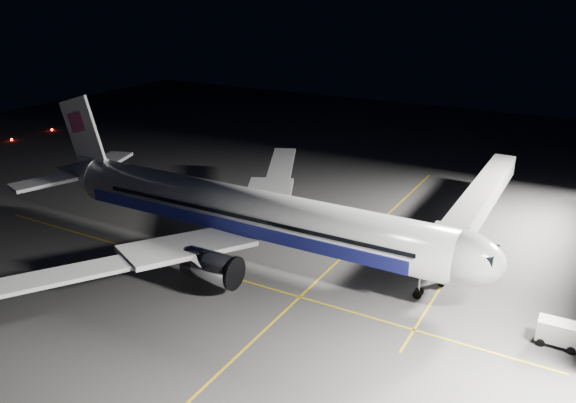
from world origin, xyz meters
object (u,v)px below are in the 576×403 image
at_px(service_truck, 564,334).
at_px(baggage_tug, 272,189).
at_px(safety_cone_a, 283,227).
at_px(safety_cone_b, 269,227).
at_px(safety_cone_c, 233,226).
at_px(airliner, 241,211).
at_px(jet_bridge, 477,203).

height_order(service_truck, baggage_tug, service_truck).
xyz_separation_m(service_truck, safety_cone_a, (-34.26, 10.11, -0.90)).
height_order(safety_cone_b, safety_cone_c, safety_cone_b).
xyz_separation_m(airliner, jet_bridge, (23.08, 18.06, -0.58)).
relative_size(airliner, safety_cone_c, 119.29).
bearing_deg(airliner, safety_cone_c, 133.63).
xyz_separation_m(baggage_tug, safety_cone_c, (2.13, -13.45, -0.65)).
distance_m(airliner, safety_cone_c, 8.73).
relative_size(airliner, baggage_tug, 19.75).
bearing_deg(baggage_tug, jet_bridge, 11.97).
height_order(safety_cone_a, safety_cone_b, safety_cone_a).
relative_size(baggage_tug, safety_cone_a, 4.61).
bearing_deg(airliner, baggage_tug, 110.86).
bearing_deg(safety_cone_b, jet_bridge, 24.55).
height_order(jet_bridge, safety_cone_c, jet_bridge).
distance_m(safety_cone_b, safety_cone_c, 4.83).
bearing_deg(jet_bridge, safety_cone_b, -155.45).
bearing_deg(service_truck, safety_cone_b, 164.97).
bearing_deg(airliner, jet_bridge, 38.04).
relative_size(airliner, jet_bridge, 1.79).
bearing_deg(safety_cone_c, safety_cone_a, 26.23).
bearing_deg(jet_bridge, service_truck, -58.98).
relative_size(jet_bridge, safety_cone_a, 50.92).
xyz_separation_m(service_truck, baggage_tug, (-42.25, 20.67, -0.33)).
bearing_deg(service_truck, safety_cone_c, 169.26).
xyz_separation_m(service_truck, safety_cone_c, (-40.12, 7.22, -0.98)).
relative_size(service_truck, safety_cone_a, 6.74).
xyz_separation_m(jet_bridge, safety_cone_b, (-23.67, -10.82, -4.30)).
distance_m(baggage_tug, safety_cone_a, 13.26).
height_order(airliner, safety_cone_b, airliner).
bearing_deg(airliner, safety_cone_b, 94.71).
bearing_deg(baggage_tug, safety_cone_b, -47.17).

